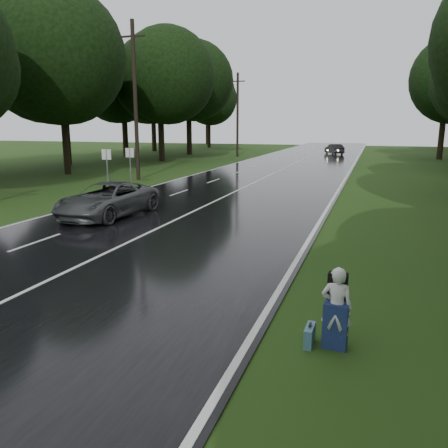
# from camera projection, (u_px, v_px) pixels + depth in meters

# --- Properties ---
(ground) EXTENTS (160.00, 160.00, 0.00)m
(ground) POSITION_uv_depth(u_px,v_px,m) (74.00, 270.00, 12.66)
(ground) COLOR #234113
(ground) RESTS_ON ground
(road) EXTENTS (12.00, 140.00, 0.04)m
(road) POSITION_uv_depth(u_px,v_px,m) (254.00, 183.00, 31.19)
(road) COLOR black
(road) RESTS_ON ground
(lane_center) EXTENTS (0.12, 140.00, 0.01)m
(lane_center) POSITION_uv_depth(u_px,v_px,m) (254.00, 182.00, 31.19)
(lane_center) COLOR silver
(lane_center) RESTS_ON road
(grey_car) EXTENTS (2.75, 5.42, 1.47)m
(grey_car) POSITION_uv_depth(u_px,v_px,m) (108.00, 200.00, 19.62)
(grey_car) COLOR #444749
(grey_car) RESTS_ON road
(far_car) EXTENTS (2.96, 4.27, 1.34)m
(far_car) POSITION_uv_depth(u_px,v_px,m) (334.00, 149.00, 60.26)
(far_car) COLOR black
(far_car) RESTS_ON road
(hitchhiker) EXTENTS (0.59, 0.53, 1.53)m
(hitchhiker) POSITION_uv_depth(u_px,v_px,m) (336.00, 311.00, 8.12)
(hitchhiker) COLOR silver
(hitchhiker) RESTS_ON ground
(suitcase) EXTENTS (0.16, 0.51, 0.36)m
(suitcase) POSITION_uv_depth(u_px,v_px,m) (310.00, 335.00, 8.32)
(suitcase) COLOR #446F85
(suitcase) RESTS_ON ground
(utility_pole_mid) EXTENTS (1.80, 0.28, 10.94)m
(utility_pole_mid) POSITION_uv_depth(u_px,v_px,m) (139.00, 180.00, 33.01)
(utility_pole_mid) COLOR black
(utility_pole_mid) RESTS_ON ground
(utility_pole_far) EXTENTS (1.80, 0.28, 9.99)m
(utility_pole_far) POSITION_uv_depth(u_px,v_px,m) (237.00, 157.00, 56.24)
(utility_pole_far) COLOR black
(utility_pole_far) RESTS_ON ground
(road_sign_a) EXTENTS (0.61, 0.10, 2.54)m
(road_sign_a) POSITION_uv_depth(u_px,v_px,m) (109.00, 192.00, 27.03)
(road_sign_a) COLOR white
(road_sign_a) RESTS_ON ground
(road_sign_b) EXTENTS (0.59, 0.10, 2.48)m
(road_sign_b) POSITION_uv_depth(u_px,v_px,m) (131.00, 186.00, 29.52)
(road_sign_b) COLOR white
(road_sign_b) RESTS_ON ground
(tree_left_d) EXTENTS (9.84, 9.84, 15.37)m
(tree_left_d) POSITION_uv_depth(u_px,v_px,m) (68.00, 174.00, 36.80)
(tree_left_d) COLOR black
(tree_left_d) RESTS_ON ground
(tree_left_e) EXTENTS (9.86, 9.86, 15.41)m
(tree_left_e) POSITION_uv_depth(u_px,v_px,m) (162.00, 161.00, 49.56)
(tree_left_e) COLOR black
(tree_left_e) RESTS_ON ground
(tree_left_f) EXTENTS (10.63, 10.63, 16.61)m
(tree_left_f) POSITION_uv_depth(u_px,v_px,m) (189.00, 154.00, 60.80)
(tree_left_f) COLOR black
(tree_left_f) RESTS_ON ground
(tree_right_f) EXTENTS (9.87, 9.87, 15.42)m
(tree_right_f) POSITION_uv_depth(u_px,v_px,m) (439.00, 159.00, 52.03)
(tree_right_f) COLOR black
(tree_right_f) RESTS_ON ground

